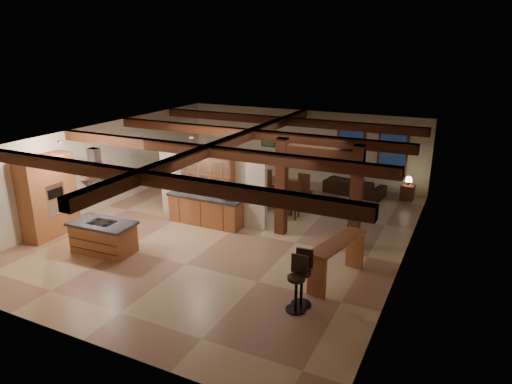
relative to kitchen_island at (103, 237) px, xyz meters
The scene contains 22 objects.
ground 3.76m from the kitchen_island, 49.30° to the left, with size 12.00×12.00×0.00m, color #CCAF88.
room_walls 3.96m from the kitchen_island, 49.30° to the left, with size 12.00×12.00×12.00m.
ceiling_beams 4.39m from the kitchen_island, 49.30° to the left, with size 10.00×12.00×0.28m.
timber_posts 6.09m from the kitchen_island, 34.01° to the left, with size 2.50×0.30×2.90m.
partition_wall 3.68m from the kitchen_island, 66.71° to the left, with size 3.80×0.18×2.20m, color silver.
pantry_cabinet 2.37m from the kitchen_island, behind, with size 0.67×1.60×2.40m.
back_counter 3.27m from the kitchen_island, 64.01° to the left, with size 2.50×0.66×0.94m.
upper_display_cabinet 3.73m from the kitchen_island, 65.47° to the left, with size 1.80×0.36×0.95m.
range_hood 1.34m from the kitchen_island, ahead, with size 1.10×1.10×1.40m.
back_windows 10.26m from the kitchen_island, 59.15° to the left, with size 2.70×0.07×1.70m.
framed_art 8.90m from the kitchen_island, 83.93° to the left, with size 0.65×0.05×0.85m.
recessed_cans 2.59m from the kitchen_island, 96.44° to the left, with size 3.16×2.46×0.03m.
kitchen_island is the anchor object (origin of this frame).
dining_table 6.05m from the kitchen_island, 60.73° to the left, with size 1.67×0.93×0.59m, color #431A10.
sofa 9.30m from the kitchen_island, 58.33° to the left, with size 2.24×0.87×0.65m, color black.
microwave 3.80m from the kitchen_island, 51.55° to the left, with size 0.39×0.27×0.22m, color #ACACB1.
bar_counter 6.30m from the kitchen_island, 11.18° to the left, with size 0.95×2.05×1.04m.
side_table 10.59m from the kitchen_island, 50.16° to the left, with size 0.45×0.45×0.56m, color #3A1D0E.
table_lamp 10.60m from the kitchen_island, 50.16° to the left, with size 0.26×0.26×0.30m.
bar_stool_a 5.77m from the kitchen_island, ahead, with size 0.43×0.43×1.22m.
bar_stool_b 5.79m from the kitchen_island, ahead, with size 0.44×0.45×1.26m.
dining_chairs 6.05m from the kitchen_island, 60.73° to the left, with size 1.89×1.89×1.19m.
Camera 1 is at (6.29, -11.24, 5.47)m, focal length 32.00 mm.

